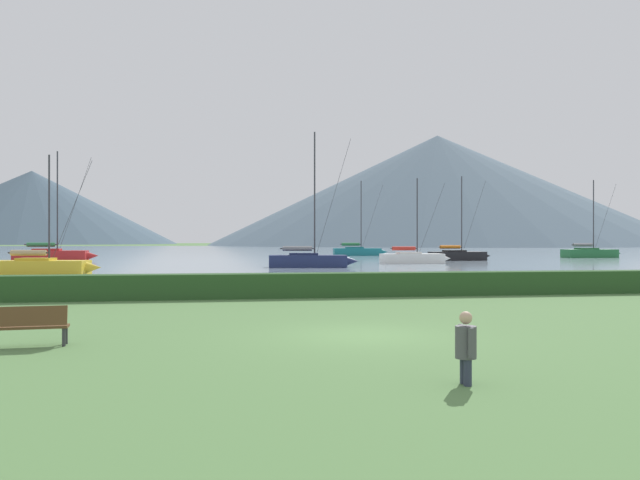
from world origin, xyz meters
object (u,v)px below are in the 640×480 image
object	(u,v)px
sailboat_slip_4	(413,258)
sailboat_slip_6	(309,260)
sailboat_slip_0	(590,253)
sailboat_slip_1	(358,251)
sailboat_slip_3	(43,266)
park_bench_near_path	(30,324)
person_seated_viewer	(466,344)
sailboat_slip_7	(52,255)
sailboat_slip_2	(458,255)

from	to	relation	value
sailboat_slip_4	sailboat_slip_6	world-z (taller)	sailboat_slip_6
sailboat_slip_0	sailboat_slip_4	xyz separation A→B (m)	(-31.26, -17.31, -0.09)
sailboat_slip_1	sailboat_slip_3	world-z (taller)	sailboat_slip_1
sailboat_slip_6	park_bench_near_path	xyz separation A→B (m)	(-12.26, -40.95, -0.16)
sailboat_slip_1	park_bench_near_path	size ratio (longest dim) A/B	7.04
sailboat_slip_4	person_seated_viewer	world-z (taller)	sailboat_slip_4
sailboat_slip_0	sailboat_slip_3	distance (m)	72.19
person_seated_viewer	park_bench_near_path	bearing A→B (deg)	151.13
sailboat_slip_3	sailboat_slip_4	distance (m)	36.47
sailboat_slip_7	sailboat_slip_2	bearing A→B (deg)	-7.38
sailboat_slip_3	person_seated_viewer	world-z (taller)	sailboat_slip_3
person_seated_viewer	sailboat_slip_7	bearing A→B (deg)	111.86
sailboat_slip_7	sailboat_slip_4	bearing A→B (deg)	-20.61
sailboat_slip_1	sailboat_slip_6	xyz separation A→B (m)	(-13.59, -41.13, -0.04)
sailboat_slip_7	park_bench_near_path	distance (m)	63.07
sailboat_slip_4	sailboat_slip_6	size ratio (longest dim) A/B	0.73
park_bench_near_path	sailboat_slip_3	bearing A→B (deg)	99.57
sailboat_slip_3	sailboat_slip_4	xyz separation A→B (m)	(32.53, 16.49, 0.01)
sailboat_slip_1	sailboat_slip_7	distance (m)	45.85
sailboat_slip_3	person_seated_viewer	distance (m)	40.53
sailboat_slip_3	person_seated_viewer	xyz separation A→B (m)	(16.68, -36.94, 0.07)
sailboat_slip_4	sailboat_slip_7	bearing A→B (deg)	160.69
sailboat_slip_2	park_bench_near_path	distance (m)	65.80
sailboat_slip_4	sailboat_slip_7	size ratio (longest dim) A/B	0.70
sailboat_slip_6	person_seated_viewer	size ratio (longest dim) A/B	9.83
sailboat_slip_6	person_seated_viewer	xyz separation A→B (m)	(-3.78, -46.09, -0.01)
sailboat_slip_6	sailboat_slip_1	bearing A→B (deg)	78.85
sailboat_slip_7	park_bench_near_path	world-z (taller)	sailboat_slip_7
sailboat_slip_3	sailboat_slip_6	size ratio (longest dim) A/B	0.70
sailboat_slip_2	sailboat_slip_6	distance (m)	26.08
sailboat_slip_4	park_bench_near_path	distance (m)	54.06
sailboat_slip_1	sailboat_slip_4	xyz separation A→B (m)	(-1.51, -33.79, -0.10)
sailboat_slip_2	sailboat_slip_1	bearing A→B (deg)	101.48
sailboat_slip_6	sailboat_slip_3	bearing A→B (deg)	-148.77
sailboat_slip_4	sailboat_slip_7	xyz separation A→B (m)	(-39.35, 12.98, 0.15)
sailboat_slip_1	sailboat_slip_7	world-z (taller)	sailboat_slip_7
sailboat_slip_0	person_seated_viewer	size ratio (longest dim) A/B	8.73
sailboat_slip_2	sailboat_slip_4	world-z (taller)	sailboat_slip_2
sailboat_slip_3	sailboat_slip_2	bearing A→B (deg)	38.82
sailboat_slip_1	person_seated_viewer	world-z (taller)	sailboat_slip_1
sailboat_slip_4	sailboat_slip_3	bearing A→B (deg)	-154.18
sailboat_slip_7	person_seated_viewer	world-z (taller)	sailboat_slip_7
person_seated_viewer	sailboat_slip_6	bearing A→B (deg)	87.69
park_bench_near_path	sailboat_slip_1	bearing A→B (deg)	67.63
sailboat_slip_1	sailboat_slip_7	bearing A→B (deg)	-148.36
sailboat_slip_4	person_seated_viewer	bearing A→B (deg)	-107.58
sailboat_slip_4	park_bench_near_path	xyz separation A→B (m)	(-24.33, -48.28, -0.09)
park_bench_near_path	person_seated_viewer	world-z (taller)	person_seated_viewer
sailboat_slip_0	sailboat_slip_3	world-z (taller)	sailboat_slip_0
sailboat_slip_1	sailboat_slip_7	size ratio (longest dim) A/B	0.93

